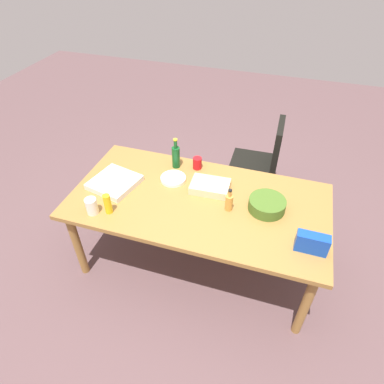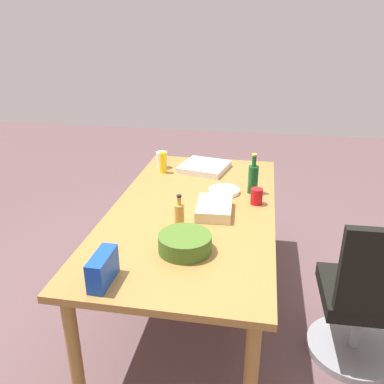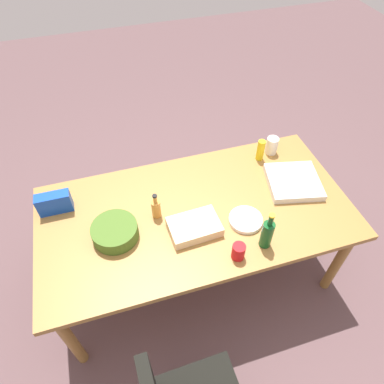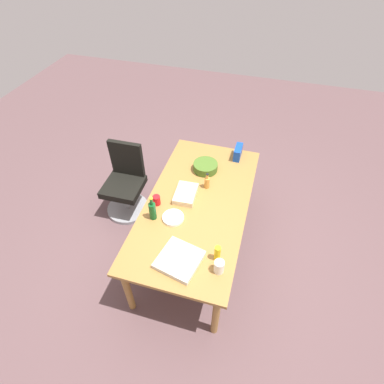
{
  "view_description": "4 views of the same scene",
  "coord_description": "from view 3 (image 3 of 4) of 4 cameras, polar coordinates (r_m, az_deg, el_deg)",
  "views": [
    {
      "loc": [
        -0.56,
        1.96,
        2.58
      ],
      "look_at": [
        0.06,
        -0.03,
        0.81
      ],
      "focal_mm": 31.1,
      "sensor_mm": 36.0,
      "label": 1
    },
    {
      "loc": [
        -2.41,
        -0.42,
        1.93
      ],
      "look_at": [
        0.14,
        0.03,
        0.82
      ],
      "focal_mm": 37.94,
      "sensor_mm": 36.0,
      "label": 2
    },
    {
      "loc": [
        -0.45,
        -1.39,
        2.58
      ],
      "look_at": [
        0.0,
        0.1,
        0.86
      ],
      "focal_mm": 32.29,
      "sensor_mm": 36.0,
      "label": 3
    },
    {
      "loc": [
        2.15,
        0.56,
        3.16
      ],
      "look_at": [
        -0.1,
        -0.09,
        0.81
      ],
      "focal_mm": 28.35,
      "sensor_mm": 36.0,
      "label": 4
    }
  ],
  "objects": [
    {
      "name": "ground_plane",
      "position": [
        2.97,
        0.5,
        -12.52
      ],
      "size": [
        10.0,
        10.0,
        0.0
      ],
      "primitive_type": "plane",
      "color": "brown"
    },
    {
      "name": "sheet_cake",
      "position": [
        2.2,
        0.39,
        -5.76
      ],
      "size": [
        0.33,
        0.24,
        0.07
      ],
      "primitive_type": "cube",
      "rotation": [
        0.0,
        0.0,
        0.05
      ],
      "color": "beige",
      "rests_on": "conference_table"
    },
    {
      "name": "chip_bag_blue",
      "position": [
        2.45,
        -21.78,
        -1.69
      ],
      "size": [
        0.22,
        0.08,
        0.15
      ],
      "primitive_type": "cube",
      "rotation": [
        0.0,
        0.0,
        -0.01
      ],
      "color": "#1341B0",
      "rests_on": "conference_table"
    },
    {
      "name": "pizza_box",
      "position": [
        2.58,
        16.4,
        1.65
      ],
      "size": [
        0.43,
        0.43,
        0.05
      ],
      "primitive_type": "cube",
      "rotation": [
        0.0,
        0.0,
        -0.22
      ],
      "color": "silver",
      "rests_on": "conference_table"
    },
    {
      "name": "wine_bottle",
      "position": [
        2.13,
        12.3,
        -6.72
      ],
      "size": [
        0.09,
        0.09,
        0.29
      ],
      "color": "#114E1F",
      "rests_on": "conference_table"
    },
    {
      "name": "mustard_bottle",
      "position": [
        2.68,
        11.26,
        6.8
      ],
      "size": [
        0.06,
        0.06,
        0.17
      ],
      "primitive_type": "cylinder",
      "rotation": [
        0.0,
        0.0,
        0.07
      ],
      "color": "yellow",
      "rests_on": "conference_table"
    },
    {
      "name": "red_solo_cup",
      "position": [
        2.1,
        7.68,
        -9.7
      ],
      "size": [
        0.1,
        0.1,
        0.11
      ],
      "primitive_type": "cylinder",
      "rotation": [
        0.0,
        0.0,
        0.32
      ],
      "color": "red",
      "rests_on": "conference_table"
    },
    {
      "name": "mayo_jar",
      "position": [
        2.77,
        13.05,
        7.5
      ],
      "size": [
        0.11,
        0.11,
        0.14
      ],
      "primitive_type": "cylinder",
      "rotation": [
        0.0,
        0.0,
        0.27
      ],
      "color": "white",
      "rests_on": "conference_table"
    },
    {
      "name": "dressing_bottle",
      "position": [
        2.26,
        -5.95,
        -2.64
      ],
      "size": [
        0.07,
        0.07,
        0.2
      ],
      "color": "#CC8939",
      "rests_on": "conference_table"
    },
    {
      "name": "conference_table",
      "position": [
        2.39,
        0.61,
        -4.22
      ],
      "size": [
        2.1,
        1.07,
        0.77
      ],
      "color": "olive",
      "rests_on": "ground"
    },
    {
      "name": "salad_bowl",
      "position": [
        2.22,
        -12.61,
        -6.41
      ],
      "size": [
        0.31,
        0.31,
        0.1
      ],
      "primitive_type": "cylinder",
      "rotation": [
        0.0,
        0.0,
        -0.07
      ],
      "color": "#426321",
      "rests_on": "conference_table"
    },
    {
      "name": "paper_plate_stack",
      "position": [
        2.29,
        8.85,
        -4.56
      ],
      "size": [
        0.22,
        0.22,
        0.03
      ],
      "primitive_type": "cylinder",
      "rotation": [
        0.0,
        0.0,
        0.0
      ],
      "color": "white",
      "rests_on": "conference_table"
    }
  ]
}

